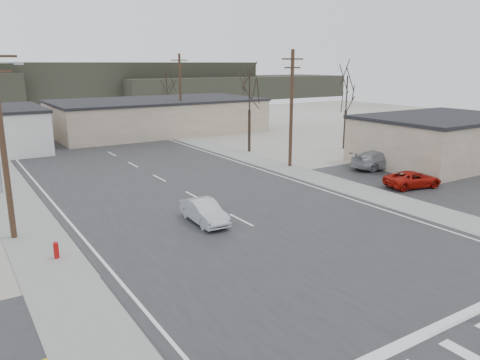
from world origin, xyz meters
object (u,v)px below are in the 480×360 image
(car_far_a, at_px, (107,125))
(car_parked_silver, at_px, (381,160))
(sedan_crossing, at_px, (204,212))
(car_parked_dark_a, at_px, (442,164))
(car_far_b, at_px, (60,123))
(car_parked_red, at_px, (413,179))
(car_parked_dark_b, at_px, (436,157))
(fire_hydrant, at_px, (56,250))

(car_far_a, bearing_deg, car_parked_silver, 107.02)
(sedan_crossing, height_order, car_parked_dark_a, car_parked_dark_a)
(car_far_b, bearing_deg, car_parked_silver, -73.96)
(car_parked_red, distance_m, car_parked_dark_b, 9.34)
(car_far_b, xyz_separation_m, car_parked_dark_a, (20.45, -45.22, 0.02))
(car_parked_dark_a, relative_size, car_parked_silver, 0.86)
(sedan_crossing, bearing_deg, car_far_b, 89.92)
(car_far_a, distance_m, car_far_b, 7.30)
(fire_hydrant, relative_size, car_parked_dark_a, 0.19)
(car_parked_dark_a, bearing_deg, car_far_b, 43.56)
(fire_hydrant, relative_size, car_far_a, 0.18)
(fire_hydrant, relative_size, car_parked_dark_b, 0.20)
(fire_hydrant, height_order, car_parked_silver, car_parked_silver)
(car_far_a, bearing_deg, car_parked_dark_a, 108.80)
(car_parked_dark_a, height_order, car_parked_dark_b, car_parked_dark_a)
(car_parked_dark_a, bearing_deg, car_parked_dark_b, -28.75)
(sedan_crossing, relative_size, car_far_a, 0.80)
(sedan_crossing, relative_size, car_parked_dark_a, 0.86)
(fire_hydrant, bearing_deg, car_parked_dark_b, 6.16)
(car_parked_dark_b, bearing_deg, car_far_b, 43.34)
(car_far_a, xyz_separation_m, car_parked_red, (9.90, -41.42, -0.13))
(car_far_b, xyz_separation_m, car_parked_dark_b, (23.25, -42.70, -0.05))
(car_parked_dark_a, xyz_separation_m, car_parked_dark_b, (2.80, 2.52, -0.07))
(car_far_a, distance_m, car_parked_red, 42.58)
(sedan_crossing, bearing_deg, car_parked_dark_b, 8.55)
(sedan_crossing, xyz_separation_m, car_parked_dark_a, (22.20, 0.30, 0.12))
(car_parked_red, relative_size, car_parked_dark_a, 0.93)
(fire_hydrant, distance_m, car_parked_silver, 28.04)
(car_far_b, height_order, car_parked_dark_b, car_far_b)
(car_parked_red, bearing_deg, fire_hydrant, 101.22)
(car_parked_silver, bearing_deg, car_far_b, 31.79)
(fire_hydrant, relative_size, car_parked_red, 0.20)
(car_far_b, bearing_deg, car_parked_dark_a, -72.78)
(car_far_a, distance_m, car_parked_silver, 38.10)
(car_parked_red, bearing_deg, car_far_b, 29.99)
(fire_hydrant, xyz_separation_m, car_parked_silver, (27.59, 5.00, 0.36))
(car_parked_silver, bearing_deg, sedan_crossing, 110.96)
(fire_hydrant, distance_m, car_parked_dark_a, 30.41)
(car_far_a, relative_size, car_parked_red, 1.16)
(car_far_b, bearing_deg, car_parked_red, -79.50)
(car_far_b, distance_m, car_parked_dark_a, 49.63)
(car_parked_red, bearing_deg, car_parked_silver, -14.62)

